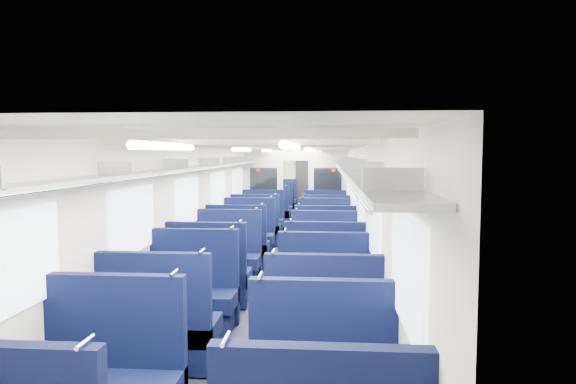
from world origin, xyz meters
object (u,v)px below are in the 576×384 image
(seat_12, at_px, (238,248))
(seat_25, at_px, (326,206))
(seat_4, at_px, (160,331))
(seat_22, at_px, (275,209))
(seat_24, at_px, (278,205))
(seat_10, at_px, (227,260))
(seat_15, at_px, (325,238))
(seat_26, at_px, (281,202))
(seat_11, at_px, (325,262))
(seat_8, at_px, (209,279))
(seat_6, at_px, (192,297))
(seat_5, at_px, (323,335))
(seat_14, at_px, (248,238))
(seat_16, at_px, (256,229))
(seat_18, at_px, (262,222))
(seat_13, at_px, (325,249))
(seat_23, at_px, (326,209))
(seat_20, at_px, (270,214))
(seat_21, at_px, (326,214))
(end_door, at_px, (305,184))
(seat_7, at_px, (324,304))
(seat_27, at_px, (326,203))
(bulkhead, at_px, (296,188))
(seat_17, at_px, (326,230))
(seat_9, at_px, (325,278))

(seat_12, relative_size, seat_25, 1.00)
(seat_4, bearing_deg, seat_22, 90.00)
(seat_24, bearing_deg, seat_10, -90.00)
(seat_15, relative_size, seat_26, 1.00)
(seat_11, bearing_deg, seat_8, -143.59)
(seat_15, height_order, seat_26, same)
(seat_6, bearing_deg, seat_5, -35.49)
(seat_12, relative_size, seat_24, 1.00)
(seat_14, bearing_deg, seat_16, 90.00)
(seat_8, distance_m, seat_18, 5.95)
(seat_13, distance_m, seat_23, 6.82)
(seat_14, relative_size, seat_20, 1.00)
(seat_21, relative_size, seat_24, 1.00)
(end_door, height_order, seat_10, end_door)
(seat_25, bearing_deg, end_door, 107.45)
(seat_8, distance_m, seat_13, 2.89)
(seat_12, relative_size, seat_13, 1.00)
(seat_4, relative_size, seat_15, 1.00)
(seat_10, bearing_deg, seat_7, -55.27)
(seat_21, bearing_deg, seat_22, 144.22)
(seat_4, distance_m, seat_18, 8.11)
(end_door, distance_m, seat_11, 11.56)
(seat_11, bearing_deg, seat_5, -90.00)
(seat_16, xyz_separation_m, seat_27, (1.66, 6.48, 0.00))
(bulkhead, bearing_deg, seat_17, -67.43)
(seat_7, bearing_deg, seat_13, 90.00)
(seat_16, bearing_deg, seat_21, 62.02)
(seat_9, relative_size, seat_15, 1.00)
(seat_13, height_order, seat_24, same)
(end_door, bearing_deg, seat_12, -94.57)
(seat_8, bearing_deg, seat_27, 81.63)
(seat_21, bearing_deg, seat_24, 124.92)
(seat_14, bearing_deg, seat_13, -35.60)
(end_door, height_order, seat_4, end_door)
(seat_9, bearing_deg, seat_13, 90.00)
(bulkhead, xyz_separation_m, seat_27, (0.83, 4.57, -0.84))
(seat_9, xyz_separation_m, seat_27, (0.00, 11.11, 0.00))
(seat_10, xyz_separation_m, seat_15, (1.66, 2.30, 0.00))
(seat_16, xyz_separation_m, seat_22, (0.00, 4.32, 0.00))
(seat_15, distance_m, seat_20, 4.55)
(bulkhead, distance_m, seat_21, 1.70)
(end_door, distance_m, seat_20, 5.00)
(seat_9, bearing_deg, seat_15, 90.00)
(seat_9, bearing_deg, end_door, 93.78)
(seat_5, xyz_separation_m, seat_20, (-1.66, 9.96, 0.00))
(seat_8, relative_size, seat_24, 1.00)
(bulkhead, xyz_separation_m, seat_12, (-0.83, -4.35, -0.84))
(seat_10, bearing_deg, seat_6, -90.00)
(seat_8, height_order, seat_21, same)
(seat_13, xyz_separation_m, seat_24, (-1.66, 7.93, 0.00))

